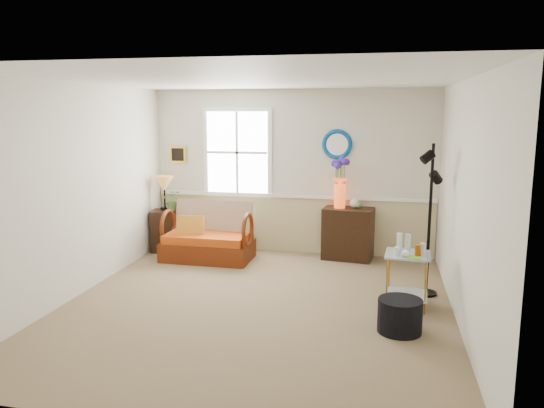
% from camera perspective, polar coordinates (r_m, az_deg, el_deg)
% --- Properties ---
extents(floor, '(4.50, 5.00, 0.01)m').
position_cam_1_polar(floor, '(6.36, -1.70, -10.86)').
color(floor, olive).
rests_on(floor, ground).
extents(ceiling, '(4.50, 5.00, 0.01)m').
position_cam_1_polar(ceiling, '(5.95, -1.83, 13.23)').
color(ceiling, white).
rests_on(ceiling, walls).
extents(walls, '(4.51, 5.01, 2.60)m').
position_cam_1_polar(walls, '(6.02, -1.76, 0.78)').
color(walls, beige).
rests_on(walls, floor).
extents(wainscot, '(4.46, 0.02, 0.90)m').
position_cam_1_polar(wainscot, '(8.57, 2.17, -2.22)').
color(wainscot, tan).
rests_on(wainscot, walls).
extents(chair_rail, '(4.46, 0.04, 0.06)m').
position_cam_1_polar(chair_rail, '(8.47, 2.18, 0.87)').
color(chair_rail, white).
rests_on(chair_rail, walls).
extents(window, '(1.14, 0.06, 1.44)m').
position_cam_1_polar(window, '(8.59, -3.75, 5.55)').
color(window, white).
rests_on(window, walls).
extents(picture, '(0.28, 0.03, 0.28)m').
position_cam_1_polar(picture, '(8.93, -10.08, 5.27)').
color(picture, gold).
rests_on(picture, walls).
extents(mirror, '(0.47, 0.07, 0.47)m').
position_cam_1_polar(mirror, '(8.30, 7.03, 6.38)').
color(mirror, '#0569C4').
rests_on(mirror, walls).
extents(loveseat, '(1.36, 0.79, 0.88)m').
position_cam_1_polar(loveseat, '(8.18, -6.95, -2.97)').
color(loveseat, '#712506').
rests_on(loveseat, floor).
extents(throw_pillow, '(0.41, 0.16, 0.40)m').
position_cam_1_polar(throw_pillow, '(8.18, -8.72, -2.65)').
color(throw_pillow, '#CF6A08').
rests_on(throw_pillow, loveseat).
extents(lamp_stand, '(0.45, 0.45, 0.68)m').
position_cam_1_polar(lamp_stand, '(8.82, -11.53, -2.81)').
color(lamp_stand, black).
rests_on(lamp_stand, floor).
extents(table_lamp, '(0.36, 0.36, 0.56)m').
position_cam_1_polar(table_lamp, '(8.69, -11.48, 1.14)').
color(table_lamp, '#B87935').
rests_on(table_lamp, lamp_stand).
extents(potted_plant, '(0.38, 0.41, 0.25)m').
position_cam_1_polar(potted_plant, '(8.68, -10.67, 0.15)').
color(potted_plant, '#527A40').
rests_on(potted_plant, lamp_stand).
extents(cabinet, '(0.80, 0.57, 0.80)m').
position_cam_1_polar(cabinet, '(8.26, 8.19, -3.15)').
color(cabinet, black).
rests_on(cabinet, floor).
extents(flower_vase, '(0.26, 0.26, 0.76)m').
position_cam_1_polar(flower_vase, '(8.13, 7.33, 2.22)').
color(flower_vase, '#E94B17').
rests_on(flower_vase, cabinet).
extents(side_table, '(0.53, 0.53, 0.64)m').
position_cam_1_polar(side_table, '(6.43, 14.27, -7.94)').
color(side_table, '#A78534').
rests_on(side_table, floor).
extents(tabletop_items, '(0.38, 0.38, 0.22)m').
position_cam_1_polar(tabletop_items, '(6.29, 14.59, -4.28)').
color(tabletop_items, silver).
rests_on(tabletop_items, side_table).
extents(floor_lamp, '(0.36, 0.36, 1.88)m').
position_cam_1_polar(floor_lamp, '(6.75, 16.59, -1.72)').
color(floor_lamp, black).
rests_on(floor_lamp, floor).
extents(ottoman, '(0.53, 0.53, 0.35)m').
position_cam_1_polar(ottoman, '(5.75, 13.59, -11.60)').
color(ottoman, black).
rests_on(ottoman, floor).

